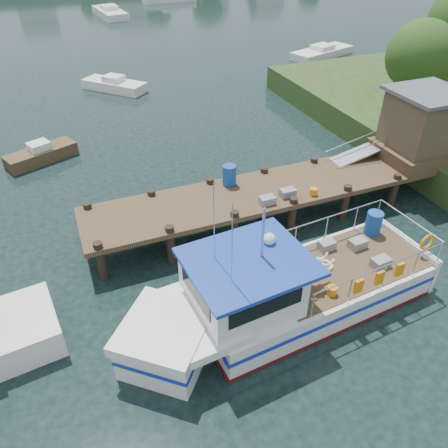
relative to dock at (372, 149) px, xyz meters
name	(u,v)px	position (x,y,z in m)	size (l,w,h in m)	color
ground_plane	(233,224)	(-6.51, -0.01, -2.24)	(160.00, 160.00, 0.00)	black
dock	(372,149)	(0.00, 0.00, 0.00)	(16.60, 3.00, 4.78)	#483722
lobster_boat	(279,294)	(-7.14, -5.15, -1.29)	(11.01, 3.97, 5.22)	silver
moored_rowboat	(41,154)	(-13.53, 8.93, -1.86)	(3.74, 2.49, 1.03)	#483722
moored_b	(114,85)	(-8.00, 18.53, -1.86)	(4.36, 4.53, 1.04)	silver
moored_c	(322,52)	(10.77, 20.66, -1.88)	(6.54, 3.91, 0.98)	silver
moored_d	(110,12)	(-3.59, 45.62, -1.77)	(3.32, 7.65, 1.26)	silver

